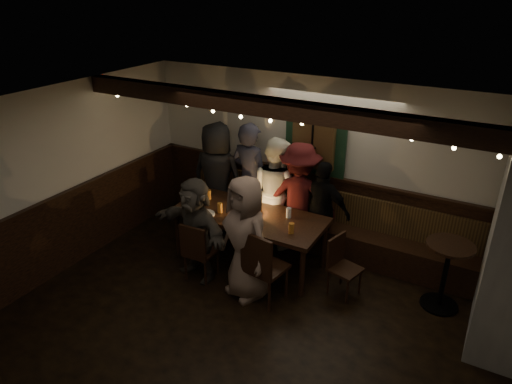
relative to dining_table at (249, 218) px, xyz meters
The scene contains 13 objects.
room 1.84m from the dining_table, ahead, with size 6.02×5.01×2.62m.
dining_table is the anchor object (origin of this frame).
chair_near_left 0.87m from the dining_table, 116.61° to the right, with size 0.42×0.42×0.88m.
chair_near_right 0.99m from the dining_table, 50.74° to the right, with size 0.53×0.53×1.03m.
chair_end 1.44m from the dining_table, ahead, with size 0.45×0.45×0.82m.
high_top 2.68m from the dining_table, ahead, with size 0.58×0.58×0.92m.
person_a 1.20m from the dining_table, 145.73° to the left, with size 0.89×0.58×1.82m, color black.
person_b 0.89m from the dining_table, 118.81° to the left, with size 0.69×0.45×1.88m, color #292937.
person_c 0.74m from the dining_table, 85.08° to the left, with size 0.84×0.65×1.73m, color white.
person_d 0.85m from the dining_table, 56.79° to the left, with size 1.11×0.64×1.71m, color #3C0E0F.
person_e 1.09m from the dining_table, 38.82° to the left, with size 0.88×0.37×1.50m, color black.
person_f 0.81m from the dining_table, 124.65° to the right, with size 1.38×0.44×1.48m, color #3F3A33.
person_g 0.79m from the dining_table, 62.97° to the right, with size 0.82×0.54×1.68m, color #856B5C.
Camera 1 is at (2.16, -3.59, 3.82)m, focal length 32.00 mm.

